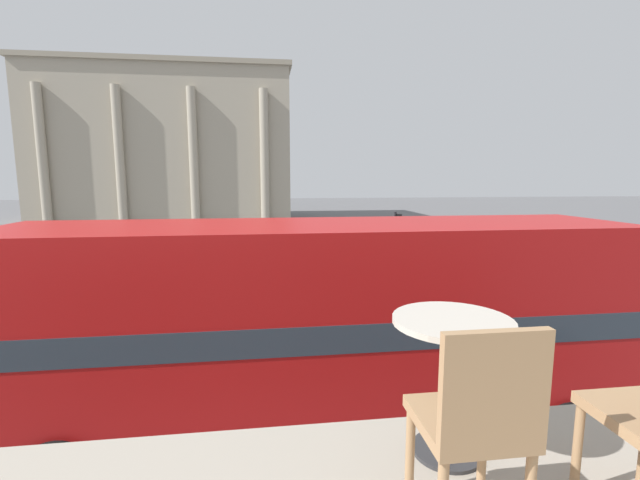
{
  "coord_description": "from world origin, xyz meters",
  "views": [
    {
      "loc": [
        0.41,
        -2.31,
        4.78
      ],
      "look_at": [
        2.77,
        15.54,
        2.17
      ],
      "focal_mm": 24.0,
      "sensor_mm": 36.0,
      "label": 1
    }
  ],
  "objects_px": {
    "pedestrian_black": "(146,234)",
    "pedestrian_red": "(285,228)",
    "cafe_dining_table": "(451,355)",
    "plaza_building_left": "(170,146)",
    "traffic_light_near": "(461,266)",
    "cafe_chair_0": "(476,420)",
    "double_decker_bus": "(322,320)",
    "pedestrian_olive": "(337,240)",
    "traffic_light_mid": "(396,235)"
  },
  "relations": [
    {
      "from": "cafe_chair_0",
      "to": "pedestrian_olive",
      "type": "distance_m",
      "value": 24.57
    },
    {
      "from": "plaza_building_left",
      "to": "pedestrian_red",
      "type": "distance_m",
      "value": 24.7
    },
    {
      "from": "traffic_light_mid",
      "to": "pedestrian_olive",
      "type": "height_order",
      "value": "traffic_light_mid"
    },
    {
      "from": "cafe_dining_table",
      "to": "traffic_light_mid",
      "type": "bearing_deg",
      "value": 73.14
    },
    {
      "from": "double_decker_bus",
      "to": "traffic_light_mid",
      "type": "distance_m",
      "value": 12.82
    },
    {
      "from": "traffic_light_near",
      "to": "pedestrian_black",
      "type": "distance_m",
      "value": 23.03
    },
    {
      "from": "cafe_chair_0",
      "to": "double_decker_bus",
      "type": "bearing_deg",
      "value": 80.57
    },
    {
      "from": "traffic_light_mid",
      "to": "plaza_building_left",
      "type": "bearing_deg",
      "value": 116.73
    },
    {
      "from": "traffic_light_near",
      "to": "traffic_light_mid",
      "type": "xyz_separation_m",
      "value": [
        0.23,
        7.11,
        -0.02
      ]
    },
    {
      "from": "plaza_building_left",
      "to": "traffic_light_mid",
      "type": "bearing_deg",
      "value": -63.27
    },
    {
      "from": "double_decker_bus",
      "to": "pedestrian_red",
      "type": "height_order",
      "value": "double_decker_bus"
    },
    {
      "from": "traffic_light_mid",
      "to": "pedestrian_red",
      "type": "distance_m",
      "value": 13.8
    },
    {
      "from": "double_decker_bus",
      "to": "cafe_chair_0",
      "type": "bearing_deg",
      "value": -95.49
    },
    {
      "from": "plaza_building_left",
      "to": "traffic_light_near",
      "type": "distance_m",
      "value": 43.97
    },
    {
      "from": "cafe_dining_table",
      "to": "cafe_chair_0",
      "type": "distance_m",
      "value": 0.56
    },
    {
      "from": "cafe_dining_table",
      "to": "pedestrian_red",
      "type": "bearing_deg",
      "value": 88.71
    },
    {
      "from": "traffic_light_near",
      "to": "pedestrian_olive",
      "type": "xyz_separation_m",
      "value": [
        -1.44,
        13.59,
        -1.15
      ]
    },
    {
      "from": "pedestrian_olive",
      "to": "cafe_chair_0",
      "type": "bearing_deg",
      "value": 83.33
    },
    {
      "from": "double_decker_bus",
      "to": "pedestrian_olive",
      "type": "height_order",
      "value": "double_decker_bus"
    },
    {
      "from": "cafe_chair_0",
      "to": "traffic_light_near",
      "type": "distance_m",
      "value": 11.82
    },
    {
      "from": "double_decker_bus",
      "to": "traffic_light_near",
      "type": "bearing_deg",
      "value": 40.07
    },
    {
      "from": "traffic_light_mid",
      "to": "double_decker_bus",
      "type": "bearing_deg",
      "value": -113.51
    },
    {
      "from": "double_decker_bus",
      "to": "cafe_dining_table",
      "type": "bearing_deg",
      "value": -94.18
    },
    {
      "from": "double_decker_bus",
      "to": "pedestrian_black",
      "type": "distance_m",
      "value": 24.7
    },
    {
      "from": "pedestrian_red",
      "to": "plaza_building_left",
      "type": "bearing_deg",
      "value": -28.38
    },
    {
      "from": "traffic_light_mid",
      "to": "pedestrian_red",
      "type": "relative_size",
      "value": 1.8
    },
    {
      "from": "traffic_light_near",
      "to": "pedestrian_red",
      "type": "bearing_deg",
      "value": 102.01
    },
    {
      "from": "double_decker_bus",
      "to": "traffic_light_near",
      "type": "height_order",
      "value": "double_decker_bus"
    },
    {
      "from": "pedestrian_black",
      "to": "pedestrian_red",
      "type": "bearing_deg",
      "value": -79.28
    },
    {
      "from": "cafe_chair_0",
      "to": "pedestrian_olive",
      "type": "xyz_separation_m",
      "value": [
        3.65,
        24.12,
        -2.86
      ]
    },
    {
      "from": "cafe_dining_table",
      "to": "plaza_building_left",
      "type": "height_order",
      "value": "plaza_building_left"
    },
    {
      "from": "cafe_chair_0",
      "to": "pedestrian_black",
      "type": "relative_size",
      "value": 0.53
    },
    {
      "from": "traffic_light_near",
      "to": "pedestrian_olive",
      "type": "height_order",
      "value": "traffic_light_near"
    },
    {
      "from": "traffic_light_mid",
      "to": "cafe_chair_0",
      "type": "bearing_deg",
      "value": -106.79
    },
    {
      "from": "traffic_light_mid",
      "to": "pedestrian_red",
      "type": "height_order",
      "value": "traffic_light_mid"
    },
    {
      "from": "traffic_light_near",
      "to": "traffic_light_mid",
      "type": "bearing_deg",
      "value": 88.16
    },
    {
      "from": "plaza_building_left",
      "to": "traffic_light_mid",
      "type": "distance_m",
      "value": 37.66
    },
    {
      "from": "cafe_dining_table",
      "to": "double_decker_bus",
      "type": "bearing_deg",
      "value": 89.28
    },
    {
      "from": "plaza_building_left",
      "to": "pedestrian_olive",
      "type": "xyz_separation_m",
      "value": [
        15.04,
        -26.69,
        -7.39
      ]
    },
    {
      "from": "double_decker_bus",
      "to": "cafe_dining_table",
      "type": "relative_size",
      "value": 14.79
    },
    {
      "from": "cafe_dining_table",
      "to": "pedestrian_black",
      "type": "bearing_deg",
      "value": 107.53
    },
    {
      "from": "double_decker_bus",
      "to": "cafe_dining_table",
      "type": "distance_m",
      "value": 5.6
    },
    {
      "from": "cafe_dining_table",
      "to": "traffic_light_mid",
      "type": "relative_size",
      "value": 0.23
    },
    {
      "from": "cafe_dining_table",
      "to": "pedestrian_red",
      "type": "distance_m",
      "value": 30.25
    },
    {
      "from": "cafe_dining_table",
      "to": "pedestrian_olive",
      "type": "bearing_deg",
      "value": 81.53
    },
    {
      "from": "plaza_building_left",
      "to": "pedestrian_olive",
      "type": "height_order",
      "value": "plaza_building_left"
    },
    {
      "from": "double_decker_bus",
      "to": "pedestrian_red",
      "type": "distance_m",
      "value": 24.79
    },
    {
      "from": "cafe_chair_0",
      "to": "pedestrian_red",
      "type": "height_order",
      "value": "cafe_chair_0"
    },
    {
      "from": "double_decker_bus",
      "to": "cafe_chair_0",
      "type": "height_order",
      "value": "cafe_chair_0"
    },
    {
      "from": "pedestrian_black",
      "to": "double_decker_bus",
      "type": "bearing_deg",
      "value": -158.39
    }
  ]
}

